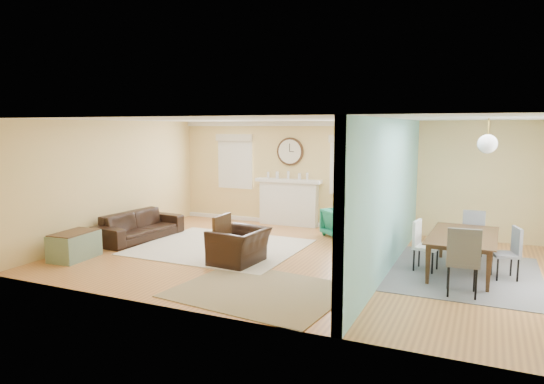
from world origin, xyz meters
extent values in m
plane|color=#A36438|center=(0.00, 0.00, 0.00)|extent=(9.00, 9.00, 0.00)
cube|color=#EBC580|center=(0.00, 3.00, 1.30)|extent=(9.00, 0.02, 2.60)
cube|color=#EBC580|center=(0.00, -3.00, 1.30)|extent=(9.00, 0.02, 2.60)
cube|color=#EBC580|center=(-4.50, 0.00, 1.30)|extent=(0.02, 6.00, 2.60)
cube|color=white|center=(0.00, 0.00, 2.60)|extent=(9.00, 6.00, 0.02)
cube|color=#EBC580|center=(1.50, 1.40, 1.30)|extent=(0.12, 3.20, 2.60)
cube|color=#EBC580|center=(1.50, -2.50, 1.30)|extent=(0.12, 1.00, 2.60)
cube|color=#EBC580|center=(1.50, -1.10, 2.40)|extent=(0.12, 1.80, 0.40)
cube|color=white|center=(1.43, -0.20, 1.10)|extent=(0.04, 0.12, 2.20)
cube|color=white|center=(1.43, -2.00, 1.10)|extent=(0.04, 0.12, 2.20)
cube|color=white|center=(1.43, -1.10, 2.20)|extent=(0.04, 1.92, 0.12)
cube|color=#7BCDCD|center=(1.57, 0.00, 1.30)|extent=(0.02, 6.00, 2.60)
cube|color=white|center=(-1.50, 2.88, 0.55)|extent=(1.50, 0.24, 1.10)
cube|color=white|center=(-1.50, 2.85, 1.13)|extent=(1.70, 0.30, 0.08)
cube|color=black|center=(-1.50, 2.98, 0.50)|extent=(0.85, 0.02, 0.75)
cube|color=gold|center=(-1.50, 2.87, 0.42)|extent=(0.85, 0.02, 0.62)
cylinder|color=#4C331F|center=(-1.50, 2.97, 1.85)|extent=(0.70, 0.06, 0.70)
cylinder|color=silver|center=(-1.50, 2.94, 1.85)|extent=(0.60, 0.01, 0.60)
cube|color=black|center=(-1.50, 2.93, 1.95)|extent=(0.02, 0.01, 0.20)
cube|color=black|center=(-1.44, 2.93, 1.85)|extent=(0.12, 0.01, 0.02)
cube|color=white|center=(-3.05, 2.98, 1.55)|extent=(0.90, 0.03, 1.30)
cube|color=white|center=(-3.05, 2.95, 1.55)|extent=(1.00, 0.04, 1.40)
cube|color=beige|center=(-3.05, 2.91, 2.18)|extent=(1.05, 0.10, 0.18)
cube|color=white|center=(0.05, 2.98, 1.55)|extent=(0.90, 0.03, 1.30)
cube|color=white|center=(0.05, 2.95, 1.55)|extent=(1.00, 0.04, 1.40)
cube|color=beige|center=(0.05, 2.91, 2.18)|extent=(1.05, 0.10, 0.18)
cylinder|color=gold|center=(3.00, 0.00, 2.45)|extent=(0.02, 0.02, 0.30)
sphere|color=white|center=(3.00, 0.00, 2.20)|extent=(0.30, 0.30, 0.30)
cube|color=beige|center=(-1.92, 0.18, 0.01)|extent=(3.24, 2.81, 0.02)
cube|color=#97825F|center=(-0.02, -1.90, 0.01)|extent=(2.67, 2.28, 0.01)
cube|color=slate|center=(2.75, 0.32, 0.01)|extent=(2.40, 3.00, 0.01)
imported|color=black|center=(-3.91, 0.10, 0.30)|extent=(0.98, 2.13, 0.61)
imported|color=black|center=(-1.01, -0.70, 0.32)|extent=(0.94, 1.05, 0.64)
imported|color=#0A6D44|center=(0.07, 2.15, 0.32)|extent=(0.97, 0.97, 0.64)
cube|color=gray|center=(-3.97, -1.68, 0.25)|extent=(0.61, 0.93, 0.50)
cube|color=#4C331F|center=(-3.97, -1.68, 0.51)|extent=(0.58, 0.89, 0.02)
cube|color=#9A6138|center=(1.14, 1.33, 0.40)|extent=(0.47, 1.40, 0.80)
cube|color=#4C331F|center=(0.90, 0.91, 0.55)|extent=(0.01, 0.37, 0.22)
cube|color=#4C331F|center=(0.90, 0.91, 0.28)|extent=(0.01, 0.37, 0.22)
cube|color=#4C331F|center=(0.90, 1.33, 0.55)|extent=(0.01, 0.37, 0.22)
cube|color=#4C331F|center=(0.90, 1.33, 0.28)|extent=(0.01, 0.37, 0.22)
cube|color=#4C331F|center=(0.90, 1.75, 0.55)|extent=(0.01, 0.37, 0.22)
cube|color=#4C331F|center=(0.90, 1.75, 0.28)|extent=(0.01, 0.37, 0.22)
imported|color=black|center=(1.12, 1.33, 1.13)|extent=(0.18, 1.14, 0.65)
cylinder|color=white|center=(1.14, 0.38, 0.25)|extent=(0.34, 0.34, 0.51)
imported|color=#337F33|center=(1.14, 0.38, 0.74)|extent=(0.51, 0.53, 0.46)
imported|color=#4C331F|center=(2.75, 0.32, 0.33)|extent=(1.12, 1.94, 0.67)
cube|color=slate|center=(2.84, 1.37, 0.42)|extent=(0.41, 0.41, 0.05)
cube|color=slate|center=(2.84, 1.37, 0.66)|extent=(0.40, 0.06, 0.47)
cylinder|color=black|center=(3.00, 1.53, 0.20)|extent=(0.03, 0.03, 0.40)
cylinder|color=black|center=(2.99, 1.21, 0.20)|extent=(0.03, 0.03, 0.40)
cylinder|color=black|center=(2.68, 1.53, 0.20)|extent=(0.03, 0.03, 0.40)
cylinder|color=black|center=(2.67, 1.21, 0.20)|extent=(0.03, 0.03, 0.40)
cube|color=slate|center=(2.76, -0.82, 0.49)|extent=(0.49, 0.49, 0.05)
cube|color=slate|center=(2.76, -0.82, 0.76)|extent=(0.46, 0.09, 0.55)
cylinder|color=black|center=(2.59, -1.02, 0.23)|extent=(0.03, 0.03, 0.46)
cylinder|color=black|center=(2.56, -0.65, 0.23)|extent=(0.03, 0.03, 0.46)
cylinder|color=black|center=(2.96, -0.99, 0.23)|extent=(0.03, 0.03, 0.46)
cylinder|color=black|center=(2.93, -0.62, 0.23)|extent=(0.03, 0.03, 0.46)
cube|color=white|center=(2.13, 0.22, 0.41)|extent=(0.44, 0.44, 0.05)
cube|color=white|center=(2.13, 0.22, 0.64)|extent=(0.11, 0.39, 0.46)
cylinder|color=black|center=(2.00, 0.40, 0.19)|extent=(0.03, 0.03, 0.38)
cylinder|color=black|center=(2.31, 0.35, 0.19)|extent=(0.03, 0.03, 0.38)
cylinder|color=black|center=(1.96, 0.09, 0.19)|extent=(0.03, 0.03, 0.38)
cylinder|color=black|center=(2.26, 0.04, 0.19)|extent=(0.03, 0.03, 0.38)
cube|color=slate|center=(3.36, 0.27, 0.41)|extent=(0.47, 0.47, 0.05)
cube|color=slate|center=(3.36, 0.27, 0.64)|extent=(0.16, 0.38, 0.45)
cylinder|color=black|center=(3.55, 0.17, 0.19)|extent=(0.03, 0.03, 0.38)
cylinder|color=black|center=(3.26, 0.08, 0.19)|extent=(0.03, 0.03, 0.38)
cylinder|color=black|center=(3.46, 0.46, 0.19)|extent=(0.03, 0.03, 0.38)
cylinder|color=black|center=(3.17, 0.38, 0.19)|extent=(0.03, 0.03, 0.38)
camera|label=1|loc=(3.03, -8.25, 2.47)|focal=32.00mm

